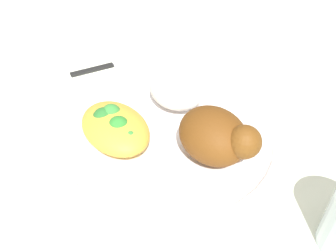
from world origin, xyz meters
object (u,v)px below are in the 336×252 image
(roasted_chicken, at_px, (216,136))
(rice_pile, at_px, (176,90))
(knife, at_px, (112,64))
(mac_cheese_with_broccoli, at_px, (115,127))
(fork, at_px, (123,78))
(plate, at_px, (168,136))

(roasted_chicken, height_order, rice_pile, roasted_chicken)
(knife, bearing_deg, mac_cheese_with_broccoli, -25.15)
(roasted_chicken, xyz_separation_m, fork, (-0.25, 0.00, -0.05))
(plate, xyz_separation_m, rice_pile, (-0.05, 0.05, 0.03))
(roasted_chicken, distance_m, fork, 0.25)
(plate, distance_m, rice_pile, 0.08)
(plate, bearing_deg, roasted_chicken, 16.51)
(fork, bearing_deg, mac_cheese_with_broccoli, -30.71)
(rice_pile, xyz_separation_m, knife, (-0.18, -0.02, -0.03))
(roasted_chicken, bearing_deg, rice_pile, 167.53)
(plate, distance_m, knife, 0.23)
(plate, relative_size, fork, 2.07)
(mac_cheese_with_broccoli, height_order, fork, mac_cheese_with_broccoli)
(mac_cheese_with_broccoli, bearing_deg, knife, 154.85)
(plate, height_order, rice_pile, rice_pile)
(plate, height_order, mac_cheese_with_broccoli, mac_cheese_with_broccoli)
(rice_pile, bearing_deg, knife, -174.73)
(roasted_chicken, bearing_deg, knife, 178.05)
(mac_cheese_with_broccoli, bearing_deg, plate, 67.81)
(mac_cheese_with_broccoli, bearing_deg, rice_pile, 102.03)
(fork, relative_size, knife, 0.75)
(fork, distance_m, knife, 0.05)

